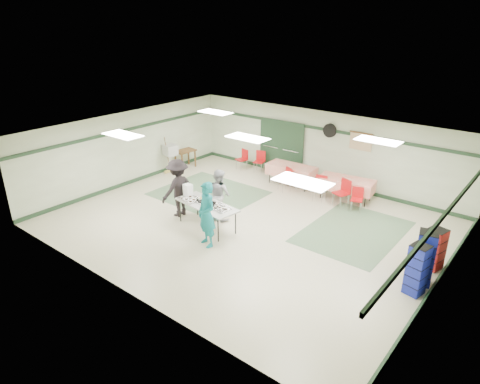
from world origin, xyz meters
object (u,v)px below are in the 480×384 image
Objects in this scene: volunteer_grey at (219,194)px; chair_a at (343,190)px; crate_stack_red at (435,249)px; crate_stack_blue_b at (425,258)px; chair_loose_b at (243,157)px; serving_table at (207,205)px; chair_b at (320,185)px; chair_d at (286,177)px; crate_stack_blue_a at (417,270)px; dining_table_a at (346,184)px; volunteer_dark at (178,188)px; dining_table_b at (291,170)px; chair_loose_a at (260,159)px; chair_c at (357,197)px; office_printer at (170,150)px; volunteer_teal at (207,215)px; broom at (167,155)px; printer_table at (185,153)px.

chair_a is (2.57, 3.25, -0.23)m from volunteer_grey.
crate_stack_blue_b reaches higher than crate_stack_red.
serving_table is at bearing -49.49° from chair_loose_b.
chair_b is at bearing 154.69° from crate_stack_red.
crate_stack_blue_a is (5.66, -3.41, 0.10)m from chair_d.
dining_table_a is 4.70m from chair_loose_b.
volunteer_dark reaches higher than chair_b.
chair_loose_a reaches higher than dining_table_b.
volunteer_grey is at bearing -84.30° from chair_loose_a.
crate_stack_blue_a is at bearing -6.38° from chair_d.
chair_c is at bearing 135.66° from volunteer_dark.
dining_table_a is (2.40, 3.81, -0.23)m from volunteer_grey.
chair_a is 0.69× the size of crate_stack_blue_b.
volunteer_dark is 7.19m from crate_stack_blue_a.
crate_stack_blue_a is at bearing -48.96° from chair_b.
crate_stack_blue_a is at bearing 0.61° from office_printer.
volunteer_teal is 6.14m from office_printer.
crate_stack_blue_a is 10.58m from broom.
chair_c is at bearing 135.66° from crate_stack_blue_b.
crate_stack_blue_a is (7.61, -4.46, 0.10)m from chair_loose_a.
volunteer_dark is 1.73× the size of crate_stack_red.
printer_table is (-5.12, 4.21, -0.28)m from volunteer_teal.
chair_c is at bearing 21.46° from broom.
chair_loose_b is 9.12m from crate_stack_blue_b.
chair_a reaches higher than dining_table_a.
volunteer_teal is at bearing -81.72° from chair_loose_a.
dining_table_b is 4.60m from printer_table.
crate_stack_blue_a is (7.17, 0.44, -0.30)m from volunteer_dark.
crate_stack_blue_b is at bearing 37.42° from volunteer_teal.
dining_table_b is at bearing 115.16° from volunteer_teal.
chair_d is at bearing 160.30° from crate_stack_red.
crate_stack_blue_b is 2.59× the size of office_printer.
printer_table is at bearing -164.79° from chair_loose_a.
chair_a reaches higher than chair_b.
broom is at bearing -171.76° from dining_table_a.
chair_c is 7.37m from printer_table.
dining_table_b is 4.87m from office_printer.
chair_loose_b is at bearing 39.53° from printer_table.
chair_d is (0.23, 3.94, -0.20)m from serving_table.
printer_table is (-10.30, 2.92, 0.02)m from crate_stack_blue_a.
broom is at bearing 171.73° from crate_stack_blue_b.
serving_table is 4.52m from dining_table_b.
chair_a is 2.21m from chair_d.
office_printer is (-1.99, -2.15, 0.45)m from chair_loose_b.
volunteer_dark is 1.98× the size of chair_a.
volunteer_grey is 3.10× the size of office_printer.
volunteer_dark is 2.17× the size of chair_d.
printer_table is 1.71× the size of office_printer.
printer_table is at bearing 174.22° from chair_b.
crate_stack_red is (4.30, -2.03, 0.01)m from chair_b.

